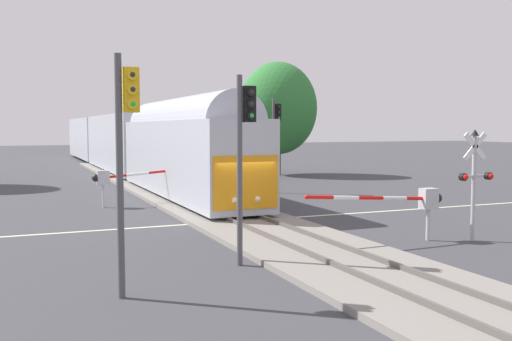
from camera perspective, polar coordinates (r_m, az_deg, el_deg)
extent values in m
plane|color=#3D3D42|center=(24.07, -1.77, -5.00)|extent=(220.00, 220.00, 0.00)
cube|color=beige|center=(24.07, -1.77, -4.99)|extent=(44.00, 0.20, 0.01)
cube|color=gray|center=(24.06, -1.77, -4.79)|extent=(4.40, 80.00, 0.18)
cube|color=#56514C|center=(23.79, -3.39, -4.51)|extent=(0.10, 80.00, 0.14)
cube|color=#56514C|center=(24.30, -0.19, -4.32)|extent=(0.10, 80.00, 0.14)
cube|color=#B2B7C1|center=(31.50, -7.08, 1.31)|extent=(3.00, 17.93, 3.90)
cube|color=orange|center=(23.05, -1.00, -1.19)|extent=(2.76, 0.08, 2.15)
cylinder|color=#B2B7C1|center=(31.46, -7.11, 4.64)|extent=(2.76, 16.13, 2.76)
sphere|color=#F4F2CC|center=(22.93, -2.15, -2.94)|extent=(0.24, 0.24, 0.24)
sphere|color=#F4F2CC|center=(23.30, 0.15, -2.82)|extent=(0.24, 0.24, 0.24)
cube|color=#B7BCC6|center=(50.93, -13.17, 2.75)|extent=(3.00, 20.09, 4.60)
cube|color=black|center=(51.19, -11.51, 3.12)|extent=(0.04, 18.08, 0.90)
cube|color=red|center=(51.24, -11.47, 1.50)|extent=(0.04, 18.48, 0.36)
cube|color=#B7BCC6|center=(71.70, -15.99, 3.11)|extent=(3.00, 20.09, 4.60)
cube|color=black|center=(71.89, -14.80, 3.37)|extent=(0.04, 18.08, 0.90)
cube|color=red|center=(71.93, -14.77, 2.22)|extent=(0.04, 18.48, 0.36)
cylinder|color=#B7B7BC|center=(20.79, 16.57, -5.12)|extent=(0.14, 0.14, 1.10)
cube|color=#B7B7BC|center=(20.67, 16.62, -2.66)|extent=(0.56, 0.40, 0.70)
sphere|color=black|center=(20.89, 17.37, -2.60)|extent=(0.36, 0.36, 0.36)
cylinder|color=red|center=(20.37, 15.60, -2.66)|extent=(0.95, 0.12, 0.17)
cylinder|color=white|center=(19.79, 13.47, -2.66)|extent=(0.95, 0.12, 0.17)
cylinder|color=red|center=(19.25, 11.21, -2.66)|extent=(0.95, 0.12, 0.17)
cylinder|color=white|center=(18.74, 8.83, -2.65)|extent=(0.95, 0.12, 0.17)
cylinder|color=red|center=(18.26, 6.31, -2.63)|extent=(0.95, 0.12, 0.17)
sphere|color=red|center=(18.03, 5.01, -2.62)|extent=(0.14, 0.14, 0.14)
cylinder|color=#B2B2B7|center=(21.04, 20.62, -1.70)|extent=(0.14, 0.14, 3.58)
cube|color=white|center=(20.93, 20.76, 2.23)|extent=(0.98, 0.05, 0.98)
cube|color=white|center=(20.93, 20.76, 2.23)|extent=(0.98, 0.05, 0.98)
cube|color=#B2B2B7|center=(21.00, 20.65, -0.53)|extent=(1.10, 0.08, 0.08)
cylinder|color=black|center=(20.56, 19.72, -0.60)|extent=(0.26, 0.18, 0.26)
cylinder|color=black|center=(21.31, 21.90, -0.50)|extent=(0.26, 0.18, 0.26)
sphere|color=red|center=(20.48, 19.91, -0.63)|extent=(0.20, 0.20, 0.20)
sphere|color=red|center=(21.24, 22.09, -0.52)|extent=(0.20, 0.20, 0.20)
cone|color=black|center=(20.94, 20.75, 3.51)|extent=(0.28, 0.28, 0.22)
cylinder|color=#B7B7BC|center=(28.99, -14.78, -2.46)|extent=(0.14, 0.14, 1.10)
cube|color=#B7B7BC|center=(28.90, -14.81, -0.69)|extent=(0.56, 0.40, 0.70)
sphere|color=black|center=(28.86, -15.50, -0.71)|extent=(0.36, 0.36, 0.36)
cylinder|color=red|center=(28.98, -13.73, -0.57)|extent=(1.12, 0.12, 0.20)
cylinder|color=white|center=(29.17, -11.58, -0.34)|extent=(1.12, 0.12, 0.20)
cylinder|color=red|center=(29.40, -9.46, -0.12)|extent=(1.12, 0.12, 0.20)
cylinder|color=white|center=(29.66, -7.37, 0.11)|extent=(1.12, 0.12, 0.20)
cylinder|color=red|center=(29.97, -5.33, 0.33)|extent=(1.12, 0.12, 0.20)
sphere|color=red|center=(30.14, -4.33, 0.44)|extent=(0.14, 0.14, 0.14)
cylinder|color=#4C4C51|center=(34.07, 1.72, 2.42)|extent=(0.16, 0.16, 5.56)
cube|color=black|center=(34.18, 2.16, 5.75)|extent=(0.34, 0.26, 1.00)
sphere|color=#262626|center=(34.06, 2.27, 6.29)|extent=(0.20, 0.20, 0.20)
cylinder|color=black|center=(34.03, 2.29, 6.29)|extent=(0.24, 0.10, 0.24)
sphere|color=#262626|center=(34.05, 2.26, 5.75)|extent=(0.20, 0.20, 0.20)
cylinder|color=black|center=(34.02, 2.29, 5.75)|extent=(0.24, 0.10, 0.24)
sphere|color=green|center=(34.04, 2.26, 5.22)|extent=(0.20, 0.20, 0.20)
cylinder|color=black|center=(34.01, 2.28, 5.22)|extent=(0.24, 0.10, 0.24)
cylinder|color=#4C4C51|center=(16.10, -1.63, -0.07)|extent=(0.16, 0.16, 5.32)
cube|color=black|center=(16.17, -0.71, 6.55)|extent=(0.34, 0.26, 1.00)
sphere|color=#262626|center=(16.04, -0.51, 7.71)|extent=(0.20, 0.20, 0.20)
cylinder|color=black|center=(16.02, -0.47, 7.72)|extent=(0.24, 0.10, 0.24)
sphere|color=#262626|center=(16.03, -0.51, 6.57)|extent=(0.20, 0.20, 0.20)
cylinder|color=black|center=(16.00, -0.46, 6.58)|extent=(0.24, 0.10, 0.24)
sphere|color=green|center=(16.02, -0.50, 5.43)|extent=(0.20, 0.20, 0.20)
cylinder|color=black|center=(15.99, -0.46, 5.43)|extent=(0.24, 0.10, 0.24)
cylinder|color=#4C4C51|center=(13.32, -13.26, -0.68)|extent=(0.16, 0.16, 5.52)
cube|color=gold|center=(13.35, -12.21, 7.76)|extent=(0.34, 0.26, 1.00)
sphere|color=#262626|center=(13.23, -12.11, 9.19)|extent=(0.20, 0.20, 0.20)
cylinder|color=gold|center=(13.20, -12.08, 9.20)|extent=(0.24, 0.10, 0.24)
sphere|color=#262626|center=(13.20, -12.09, 7.80)|extent=(0.20, 0.20, 0.20)
cylinder|color=gold|center=(13.17, -12.06, 7.81)|extent=(0.24, 0.10, 0.24)
sphere|color=green|center=(13.19, -12.06, 6.42)|extent=(0.20, 0.20, 0.20)
cylinder|color=gold|center=(13.16, -12.04, 6.42)|extent=(0.24, 0.10, 0.24)
cylinder|color=brown|center=(47.12, 2.14, 1.15)|extent=(0.52, 0.52, 2.62)
ellipsoid|color=#2D7533|center=(47.08, 2.16, 6.15)|extent=(6.35, 6.35, 7.46)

